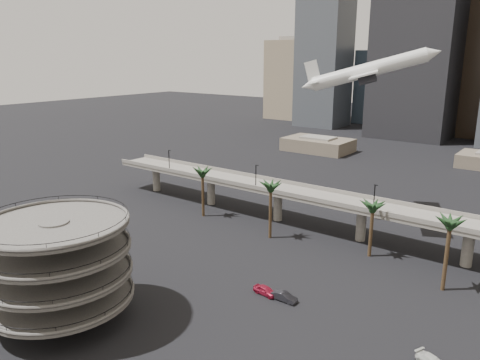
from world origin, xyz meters
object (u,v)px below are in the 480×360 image
Objects in this scene: parking_ramp at (58,261)px; overpass at (318,200)px; car_a at (266,290)px; car_b at (284,297)px; airborne_jet at (368,71)px.

parking_ramp is 60.46m from overpass.
car_a reaches higher than car_b.
overpass is 28.41× the size of car_b.
airborne_jet is (5.00, 12.36, 29.36)m from overpass.
overpass is (13.00, 59.00, -2.50)m from parking_ramp.
overpass is at bearing 18.38° from car_a.
overpass is 32.25m from airborne_jet.
parking_ramp is 0.17× the size of overpass.
car_a is at bearing 92.05° from car_b.
airborne_jet is (18.00, 71.36, 26.86)m from parking_ramp.
airborne_jet is 6.71× the size of car_b.
overpass is at bearing 19.04° from car_b.
car_b is (11.68, -33.23, -6.59)m from overpass.
parking_ramp is 4.84× the size of car_a.
parking_ramp is 34.32m from car_a.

